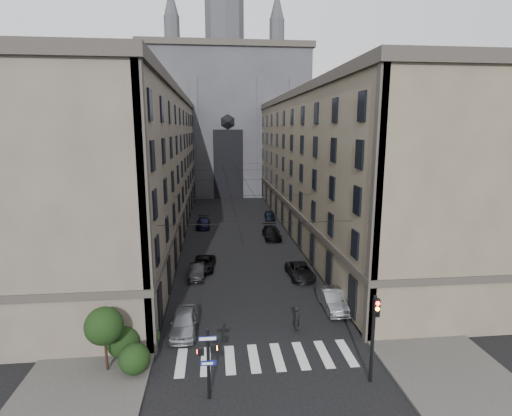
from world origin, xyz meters
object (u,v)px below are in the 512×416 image
object	(u,v)px
car_left_midnear	(197,271)
car_right_far	(270,215)
traffic_light_right	(374,329)
pedestrian	(297,319)
gothic_tower	(226,112)
car_left_far	(203,223)
car_right_midnear	(300,271)
car_left_near	(184,322)
car_right_midfar	(272,233)
pedestrian_signal_left	(208,359)
car_right_near	(333,300)
car_left_midfar	(204,264)

from	to	relation	value
car_left_midnear	car_right_far	xyz separation A→B (m)	(10.53, 24.31, 0.03)
traffic_light_right	pedestrian	size ratio (longest dim) A/B	2.72
gothic_tower	car_left_far	xyz separation A→B (m)	(-4.65, -35.63, -17.10)
car_right_midnear	pedestrian	distance (m)	10.57
car_left_near	car_right_midfar	xyz separation A→B (m)	(9.66, 23.75, -0.02)
car_left_far	pedestrian_signal_left	bearing A→B (deg)	-87.11
car_right_near	car_right_far	xyz separation A→B (m)	(-0.49, 32.35, -0.08)
car_right_far	pedestrian_signal_left	bearing A→B (deg)	-97.96
pedestrian_signal_left	car_left_near	distance (m)	7.64
car_left_near	car_left_midnear	distance (m)	10.58
car_left_midnear	car_left_far	xyz separation A→B (m)	(0.17, 19.98, 0.05)
gothic_tower	car_left_near	world-z (taller)	gothic_tower
gothic_tower	car_right_near	distance (m)	66.19
pedestrian_signal_left	pedestrian	distance (m)	9.04
traffic_light_right	car_right_near	bearing A→B (deg)	86.34
car_right_far	gothic_tower	bearing A→B (deg)	104.72
car_left_midnear	car_right_near	world-z (taller)	car_right_near
gothic_tower	pedestrian	distance (m)	69.09
traffic_light_right	pedestrian	world-z (taller)	traffic_light_right
gothic_tower	pedestrian	xyz separation A→B (m)	(2.61, -66.96, -16.84)
car_left_midnear	car_left_far	size ratio (longest dim) A/B	0.82
pedestrian_signal_left	car_right_far	world-z (taller)	pedestrian_signal_left
traffic_light_right	pedestrian	xyz separation A→B (m)	(-2.99, 6.08, -2.33)
car_right_midnear	gothic_tower	bearing A→B (deg)	93.10
pedestrian	car_right_far	bearing A→B (deg)	17.54
car_left_midfar	car_right_far	bearing A→B (deg)	70.83
traffic_light_right	car_left_midnear	size ratio (longest dim) A/B	1.31
car_right_near	pedestrian_signal_left	bearing A→B (deg)	-134.22
car_left_far	car_left_midfar	bearing A→B (deg)	-87.42
car_right_near	traffic_light_right	bearing A→B (deg)	-93.12
car_left_midnear	pedestrian	distance (m)	13.56
car_left_midfar	car_left_midnear	bearing A→B (deg)	-100.23
car_left_midfar	car_right_midfar	size ratio (longest dim) A/B	0.87
car_right_midnear	car_right_midfar	bearing A→B (deg)	90.85
car_left_midfar	car_left_far	bearing A→B (deg)	96.43
car_left_midnear	car_left_near	bearing A→B (deg)	-92.61
traffic_light_right	car_left_midfar	bearing A→B (deg)	116.56
pedestrian_signal_left	car_left_midfar	bearing A→B (deg)	92.00
car_left_midfar	car_right_near	distance (m)	14.62
car_left_midfar	car_right_far	world-z (taller)	car_right_far
gothic_tower	car_left_near	distance (m)	68.54
car_right_near	gothic_tower	bearing A→B (deg)	96.10
car_right_near	car_left_far	bearing A→B (deg)	111.70
gothic_tower	car_right_near	world-z (taller)	gothic_tower
car_right_midnear	car_right_midfar	world-z (taller)	car_right_midfar
car_left_midfar	pedestrian	bearing A→B (deg)	-58.25
car_left_midfar	car_right_near	size ratio (longest dim) A/B	0.98
traffic_light_right	car_left_midfar	distance (m)	22.11
car_right_midfar	pedestrian	xyz separation A→B (m)	(-1.76, -24.52, 0.19)
traffic_light_right	car_right_midfar	xyz separation A→B (m)	(-1.23, 30.60, -2.53)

